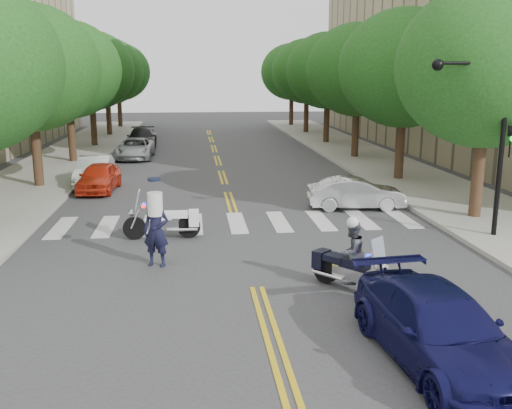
{
  "coord_description": "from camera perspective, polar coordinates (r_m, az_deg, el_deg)",
  "views": [
    {
      "loc": [
        -1.52,
        -13.5,
        5.25
      ],
      "look_at": [
        0.39,
        3.74,
        1.3
      ],
      "focal_mm": 40.0,
      "sensor_mm": 36.0,
      "label": 1
    }
  ],
  "objects": [
    {
      "name": "ground",
      "position": [
        14.57,
        0.08,
        -8.3
      ],
      "size": [
        140.0,
        140.0,
        0.0
      ],
      "primitive_type": "plane",
      "color": "#38383A",
      "rests_on": "ground"
    },
    {
      "name": "sidewalk_left",
      "position": [
        36.75,
        -18.86,
        4.05
      ],
      "size": [
        5.0,
        60.0,
        0.15
      ],
      "primitive_type": "cube",
      "color": "#9E9991",
      "rests_on": "ground"
    },
    {
      "name": "sidewalk_right",
      "position": [
        37.53,
        10.84,
        4.68
      ],
      "size": [
        5.0,
        60.0,
        0.15
      ],
      "primitive_type": "cube",
      "color": "#9E9991",
      "rests_on": "ground"
    },
    {
      "name": "tree_l_1",
      "position": [
        28.45,
        -21.71,
        12.56
      ],
      "size": [
        6.4,
        6.4,
        8.45
      ],
      "color": "#382316",
      "rests_on": "ground"
    },
    {
      "name": "tree_l_2",
      "position": [
        36.24,
        -18.39,
        12.68
      ],
      "size": [
        6.4,
        6.4,
        8.45
      ],
      "color": "#382316",
      "rests_on": "ground"
    },
    {
      "name": "tree_l_3",
      "position": [
        44.11,
        -16.25,
        12.73
      ],
      "size": [
        6.4,
        6.4,
        8.45
      ],
      "color": "#382316",
      "rests_on": "ground"
    },
    {
      "name": "tree_l_4",
      "position": [
        52.01,
        -14.76,
        12.76
      ],
      "size": [
        6.4,
        6.4,
        8.45
      ],
      "color": "#382316",
      "rests_on": "ground"
    },
    {
      "name": "tree_l_5",
      "position": [
        59.95,
        -13.66,
        12.78
      ],
      "size": [
        6.4,
        6.4,
        8.45
      ],
      "color": "#382316",
      "rests_on": "ground"
    },
    {
      "name": "tree_r_0",
      "position": [
        22.07,
        22.12,
        12.71
      ],
      "size": [
        6.4,
        6.4,
        8.45
      ],
      "color": "#382316",
      "rests_on": "ground"
    },
    {
      "name": "tree_r_1",
      "position": [
        29.38,
        14.62,
        13.02
      ],
      "size": [
        6.4,
        6.4,
        8.45
      ],
      "color": "#382316",
      "rests_on": "ground"
    },
    {
      "name": "tree_r_2",
      "position": [
        36.97,
        10.14,
        13.11
      ],
      "size": [
        6.4,
        6.4,
        8.45
      ],
      "color": "#382316",
      "rests_on": "ground"
    },
    {
      "name": "tree_r_3",
      "position": [
        44.71,
        7.2,
        13.13
      ],
      "size": [
        6.4,
        6.4,
        8.45
      ],
      "color": "#382316",
      "rests_on": "ground"
    },
    {
      "name": "tree_r_4",
      "position": [
        52.53,
        5.13,
        13.12
      ],
      "size": [
        6.4,
        6.4,
        8.45
      ],
      "color": "#382316",
      "rests_on": "ground"
    },
    {
      "name": "tree_r_5",
      "position": [
        60.39,
        3.6,
        13.1
      ],
      "size": [
        6.4,
        6.4,
        8.45
      ],
      "color": "#382316",
      "rests_on": "ground"
    },
    {
      "name": "traffic_signal_pole",
      "position": [
        19.41,
        22.31,
        7.36
      ],
      "size": [
        2.82,
        0.42,
        6.0
      ],
      "color": "black",
      "rests_on": "ground"
    },
    {
      "name": "motorcycle_police",
      "position": [
        14.36,
        9.34,
        -5.23
      ],
      "size": [
        1.7,
        1.93,
        1.89
      ],
      "rotation": [
        0.0,
        0.0,
        3.85
      ],
      "color": "black",
      "rests_on": "ground"
    },
    {
      "name": "motorcycle_parked",
      "position": [
        18.89,
        -8.73,
        -1.68
      ],
      "size": [
        2.52,
        0.55,
        1.63
      ],
      "rotation": [
        0.0,
        0.0,
        1.58
      ],
      "color": "black",
      "rests_on": "ground"
    },
    {
      "name": "officer_standing",
      "position": [
        16.11,
        -9.96,
        -2.63
      ],
      "size": [
        0.85,
        0.69,
        2.03
      ],
      "primitive_type": "imported",
      "rotation": [
        0.0,
        0.0,
        -0.32
      ],
      "color": "black",
      "rests_on": "ground"
    },
    {
      "name": "convertible",
      "position": [
        23.11,
        9.98,
        1.11
      ],
      "size": [
        3.93,
        1.64,
        1.26
      ],
      "primitive_type": "imported",
      "rotation": [
        0.0,
        0.0,
        1.49
      ],
      "color": "silver",
      "rests_on": "ground"
    },
    {
      "name": "sedan_blue",
      "position": [
        11.27,
        17.79,
        -11.7
      ],
      "size": [
        2.37,
        4.91,
        1.38
      ],
      "primitive_type": "imported",
      "rotation": [
        0.0,
        0.0,
        0.09
      ],
      "color": "#0F1042",
      "rests_on": "ground"
    },
    {
      "name": "parked_car_a",
      "position": [
        27.24,
        -15.42,
        2.66
      ],
      "size": [
        1.82,
        3.96,
        1.32
      ],
      "primitive_type": "imported",
      "rotation": [
        0.0,
        0.0,
        -0.07
      ],
      "color": "red",
      "rests_on": "ground"
    },
    {
      "name": "parked_car_b",
      "position": [
        28.77,
        -15.84,
        3.23
      ],
      "size": [
        1.55,
        4.24,
        1.39
      ],
      "primitive_type": "imported",
      "rotation": [
        0.0,
        0.0,
        0.02
      ],
      "color": "silver",
      "rests_on": "ground"
    },
    {
      "name": "parked_car_c",
      "position": [
        37.47,
        -11.98,
        5.51
      ],
      "size": [
        2.29,
        4.77,
        1.31
      ],
      "primitive_type": "imported",
      "rotation": [
        0.0,
        0.0,
        -0.03
      ],
      "color": "#A3A5AB",
      "rests_on": "ground"
    },
    {
      "name": "parked_car_d",
      "position": [
        42.4,
        -11.35,
        6.47
      ],
      "size": [
        2.26,
        5.14,
        1.47
      ],
      "primitive_type": "imported",
      "rotation": [
        0.0,
        0.0,
        0.04
      ],
      "color": "black",
      "rests_on": "ground"
    },
    {
      "name": "parked_car_e",
      "position": [
        46.17,
        -10.96,
        6.82
      ],
      "size": [
        1.64,
        3.61,
        1.2
      ],
      "primitive_type": "imported",
      "rotation": [
        0.0,
        0.0,
        -0.06
      ],
      "color": "gray",
      "rests_on": "ground"
    }
  ]
}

